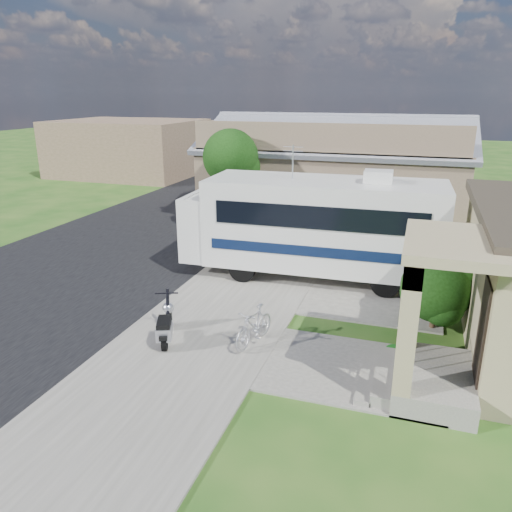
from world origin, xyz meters
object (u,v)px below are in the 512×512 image
(shrub, at_px, (439,284))
(garden_hose, at_px, (395,353))
(bicycle, at_px, (254,328))
(pickup_truck, at_px, (219,197))
(van, at_px, (247,174))
(scooter, at_px, (166,325))
(motorhome, at_px, (314,224))

(shrub, distance_m, garden_hose, 2.42)
(bicycle, xyz_separation_m, pickup_truck, (-6.38, 13.31, 0.27))
(bicycle, bearing_deg, van, 123.77)
(van, xyz_separation_m, garden_hose, (10.58, -19.50, -0.84))
(scooter, bearing_deg, garden_hose, -11.10)
(van, bearing_deg, scooter, -82.70)
(motorhome, xyz_separation_m, garden_hose, (3.04, -4.72, -1.79))
(shrub, xyz_separation_m, bicycle, (-4.30, -2.44, -0.79))
(motorhome, height_order, scooter, motorhome)
(motorhome, xyz_separation_m, van, (-7.54, 14.78, -0.94))
(motorhome, bearing_deg, shrub, -37.63)
(shrub, height_order, garden_hose, shrub)
(bicycle, bearing_deg, garden_hose, 23.18)
(bicycle, distance_m, garden_hose, 3.45)
(scooter, distance_m, garden_hose, 5.65)
(motorhome, distance_m, shrub, 4.90)
(pickup_truck, bearing_deg, garden_hose, 118.73)
(pickup_truck, relative_size, van, 0.84)
(bicycle, relative_size, garden_hose, 3.86)
(motorhome, bearing_deg, pickup_truck, 127.73)
(motorhome, relative_size, scooter, 5.32)
(shrub, height_order, scooter, shrub)
(van, distance_m, garden_hose, 22.20)
(shrub, height_order, bicycle, shrub)
(shrub, bearing_deg, pickup_truck, 134.50)
(bicycle, distance_m, van, 21.30)
(motorhome, xyz_separation_m, pickup_truck, (-6.72, 8.04, -1.13))
(pickup_truck, bearing_deg, van, -91.75)
(pickup_truck, bearing_deg, bicycle, 106.94)
(shrub, xyz_separation_m, scooter, (-6.44, -3.02, -0.78))
(scooter, xyz_separation_m, pickup_truck, (-4.24, 13.89, 0.25))
(van, bearing_deg, pickup_truck, -89.56)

